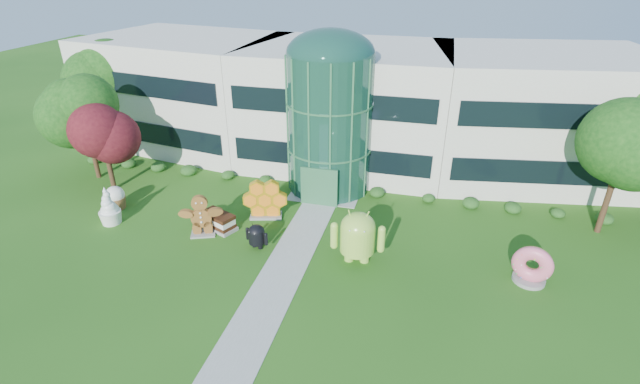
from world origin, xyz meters
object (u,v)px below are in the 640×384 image
(android_green, at_px, (358,234))
(gingerbread, at_px, (201,215))
(android_black, at_px, (257,235))
(donut, at_px, (533,264))

(android_green, bearing_deg, gingerbread, 171.66)
(android_black, bearing_deg, android_green, 14.94)
(android_black, bearing_deg, donut, 15.69)
(android_black, xyz_separation_m, gingerbread, (-3.84, 0.54, 0.48))
(android_black, relative_size, donut, 0.81)
(android_green, xyz_separation_m, android_black, (-6.02, -0.19, -0.91))
(gingerbread, bearing_deg, android_black, -29.43)
(donut, height_order, gingerbread, gingerbread)
(android_green, relative_size, android_black, 2.01)
(donut, bearing_deg, gingerbread, -164.75)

